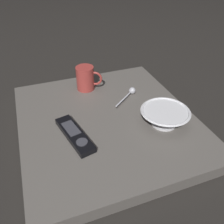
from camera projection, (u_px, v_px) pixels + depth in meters
The scene contains 6 objects.
ground_plane at pixel (107, 126), 0.90m from camera, with size 6.00×6.00×0.00m, color black.
table at pixel (107, 122), 0.89m from camera, with size 0.61×0.67×0.04m.
cereal_bowl at pixel (165, 116), 0.82m from camera, with size 0.17×0.17×0.06m.
coffee_mug at pixel (86, 78), 1.01m from camera, with size 0.10×0.08×0.10m.
teaspoon at pixel (131, 92), 0.99m from camera, with size 0.12×0.10×0.03m.
tv_remote_near at pixel (75, 135), 0.78m from camera, with size 0.09×0.21×0.02m.
Camera 1 is at (0.22, 0.66, 0.58)m, focal length 38.47 mm.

